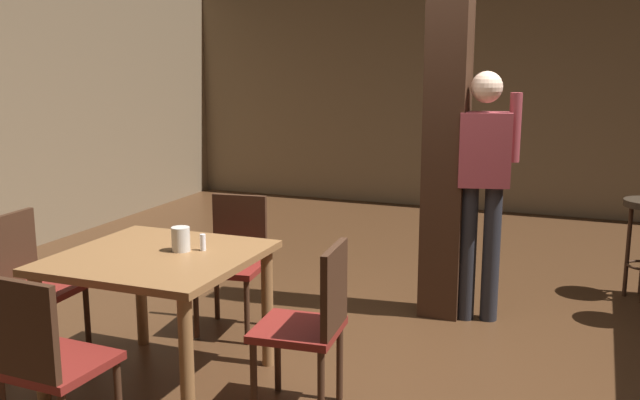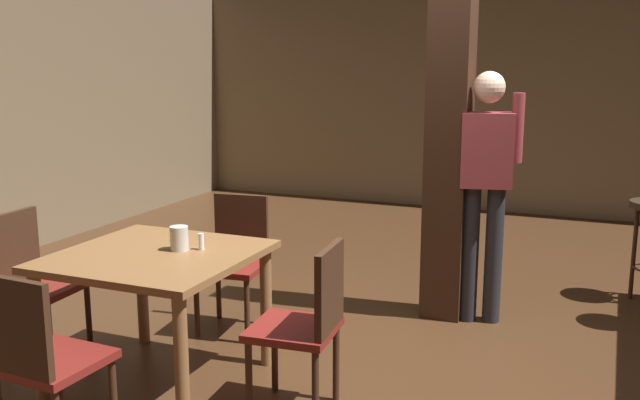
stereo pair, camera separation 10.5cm
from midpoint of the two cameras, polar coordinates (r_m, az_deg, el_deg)
The scene contains 11 objects.
ground_plane at distance 4.58m, azimuth 5.64°, elevation -11.94°, with size 10.80×10.80×0.00m, color #422816.
wall_back at distance 8.64m, azimuth 14.08°, elevation 8.31°, with size 8.00×0.10×2.80m, color #756047.
pillar at distance 4.95m, azimuth 9.53°, elevation 6.47°, with size 0.28×0.28×2.80m, color #382114.
dining_table at distance 4.03m, azimuth -13.55°, elevation -5.78°, with size 1.03×1.03×0.76m.
chair_north at distance 4.81m, azimuth -7.50°, elevation -4.45°, with size 0.47×0.47×0.89m.
chair_south at distance 3.44m, azimuth -21.95°, elevation -11.71°, with size 0.44×0.44×0.89m.
chair_west at distance 4.63m, azimuth -22.77°, elevation -5.87°, with size 0.44×0.44×0.89m.
chair_east at distance 3.64m, azimuth -1.48°, elevation -9.60°, with size 0.45×0.45×0.89m.
napkin_cup at distance 4.00m, azimuth -11.82°, elevation -3.09°, with size 0.10×0.10×0.14m, color beige.
salt_shaker at distance 4.00m, azimuth -10.10°, elevation -3.36°, with size 0.03×0.03×0.09m, color silver.
standing_person at distance 4.93m, azimuth 12.29°, elevation 1.69°, with size 0.47×0.28×1.72m.
Camera 1 is at (1.07, -4.08, 1.81)m, focal length 40.00 mm.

